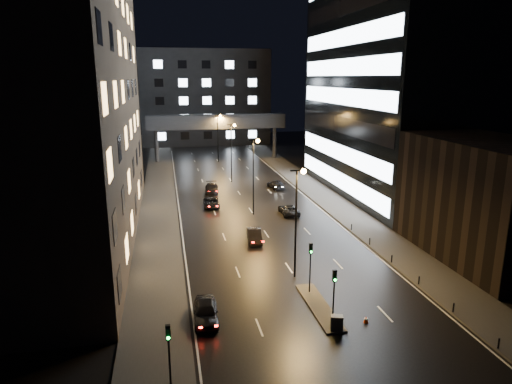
% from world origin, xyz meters
% --- Properties ---
extents(ground, '(160.00, 160.00, 0.00)m').
position_xyz_m(ground, '(0.00, 40.00, 0.00)').
color(ground, black).
rests_on(ground, ground).
extents(sidewalk_left, '(5.00, 110.00, 0.15)m').
position_xyz_m(sidewalk_left, '(-12.50, 35.00, 0.07)').
color(sidewalk_left, '#383533').
rests_on(sidewalk_left, ground).
extents(sidewalk_right, '(5.00, 110.00, 0.15)m').
position_xyz_m(sidewalk_right, '(12.50, 35.00, 0.07)').
color(sidewalk_right, '#383533').
rests_on(sidewalk_right, ground).
extents(building_left, '(15.00, 48.00, 40.00)m').
position_xyz_m(building_left, '(-22.50, 24.00, 20.00)').
color(building_left, '#2D2319').
rests_on(building_left, ground).
extents(building_right_low, '(10.00, 18.00, 12.00)m').
position_xyz_m(building_right_low, '(20.00, 9.00, 6.00)').
color(building_right_low, black).
rests_on(building_right_low, ground).
extents(building_right_glass, '(20.00, 36.00, 45.00)m').
position_xyz_m(building_right_glass, '(25.00, 36.00, 22.50)').
color(building_right_glass, black).
rests_on(building_right_glass, ground).
extents(building_far, '(34.00, 14.00, 25.00)m').
position_xyz_m(building_far, '(0.00, 98.00, 12.50)').
color(building_far, '#333335').
rests_on(building_far, ground).
extents(skybridge, '(30.00, 3.00, 10.00)m').
position_xyz_m(skybridge, '(0.00, 70.00, 8.34)').
color(skybridge, '#333335').
rests_on(skybridge, ground).
extents(median_island, '(1.60, 8.00, 0.15)m').
position_xyz_m(median_island, '(0.30, 2.00, 0.07)').
color(median_island, '#383533').
rests_on(median_island, ground).
extents(traffic_signal_near, '(0.28, 0.34, 4.40)m').
position_xyz_m(traffic_signal_near, '(0.30, 4.49, 3.09)').
color(traffic_signal_near, black).
rests_on(traffic_signal_near, median_island).
extents(traffic_signal_far, '(0.28, 0.34, 4.40)m').
position_xyz_m(traffic_signal_far, '(0.30, -1.01, 3.09)').
color(traffic_signal_far, black).
rests_on(traffic_signal_far, median_island).
extents(traffic_signal_corner, '(0.28, 0.34, 4.40)m').
position_xyz_m(traffic_signal_corner, '(-11.50, -6.01, 2.94)').
color(traffic_signal_corner, black).
rests_on(traffic_signal_corner, ground).
extents(bollard_row, '(0.12, 25.12, 0.90)m').
position_xyz_m(bollard_row, '(10.20, 6.50, 0.45)').
color(bollard_row, black).
rests_on(bollard_row, ground).
extents(streetlight_near, '(1.45, 0.50, 10.15)m').
position_xyz_m(streetlight_near, '(0.16, 8.00, 6.50)').
color(streetlight_near, black).
rests_on(streetlight_near, ground).
extents(streetlight_mid_a, '(1.45, 0.50, 10.15)m').
position_xyz_m(streetlight_mid_a, '(0.16, 28.00, 6.50)').
color(streetlight_mid_a, black).
rests_on(streetlight_mid_a, ground).
extents(streetlight_mid_b, '(1.45, 0.50, 10.15)m').
position_xyz_m(streetlight_mid_b, '(0.16, 48.00, 6.50)').
color(streetlight_mid_b, black).
rests_on(streetlight_mid_b, ground).
extents(streetlight_far, '(1.45, 0.50, 10.15)m').
position_xyz_m(streetlight_far, '(0.16, 68.00, 6.50)').
color(streetlight_far, black).
rests_on(streetlight_far, ground).
extents(car_away_a, '(2.05, 4.60, 1.54)m').
position_xyz_m(car_away_a, '(-8.76, 1.71, 0.77)').
color(car_away_a, black).
rests_on(car_away_a, ground).
extents(car_away_b, '(1.97, 4.44, 1.42)m').
position_xyz_m(car_away_b, '(-1.87, 17.80, 0.71)').
color(car_away_b, black).
rests_on(car_away_b, ground).
extents(car_away_c, '(2.29, 4.69, 1.28)m').
position_xyz_m(car_away_c, '(-5.14, 32.68, 0.64)').
color(car_away_c, black).
rests_on(car_away_c, ground).
extents(car_away_d, '(2.51, 5.18, 1.45)m').
position_xyz_m(car_away_d, '(-4.25, 40.93, 0.73)').
color(car_away_d, black).
rests_on(car_away_d, ground).
extents(car_toward_a, '(2.15, 4.62, 1.28)m').
position_xyz_m(car_toward_a, '(4.67, 27.17, 0.64)').
color(car_toward_a, black).
rests_on(car_toward_a, ground).
extents(car_toward_b, '(2.39, 4.76, 1.33)m').
position_xyz_m(car_toward_b, '(6.48, 41.80, 0.66)').
color(car_toward_b, black).
rests_on(car_toward_b, ground).
extents(utility_cabinet, '(1.00, 0.78, 1.13)m').
position_xyz_m(utility_cabinet, '(0.35, -1.67, 0.71)').
color(utility_cabinet, '#4C4C4E').
rests_on(utility_cabinet, median_island).
extents(cone_a, '(0.46, 0.46, 0.55)m').
position_xyz_m(cone_a, '(1.11, -0.50, 0.27)').
color(cone_a, '#D8540B').
rests_on(cone_a, ground).
extents(cone_b, '(0.49, 0.49, 0.51)m').
position_xyz_m(cone_b, '(3.00, -0.89, 0.25)').
color(cone_b, '#FF440D').
rests_on(cone_b, ground).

